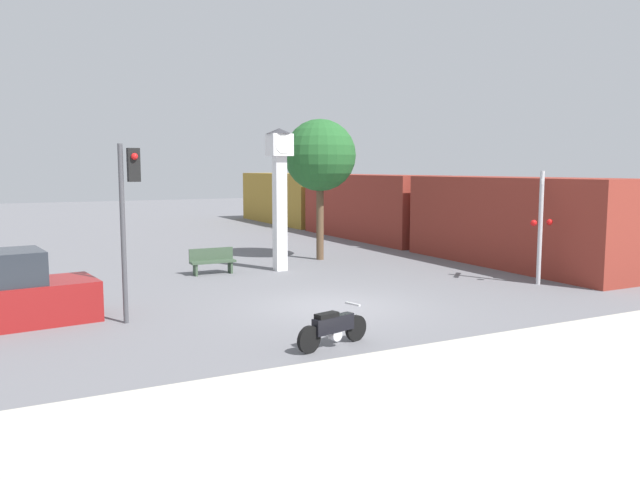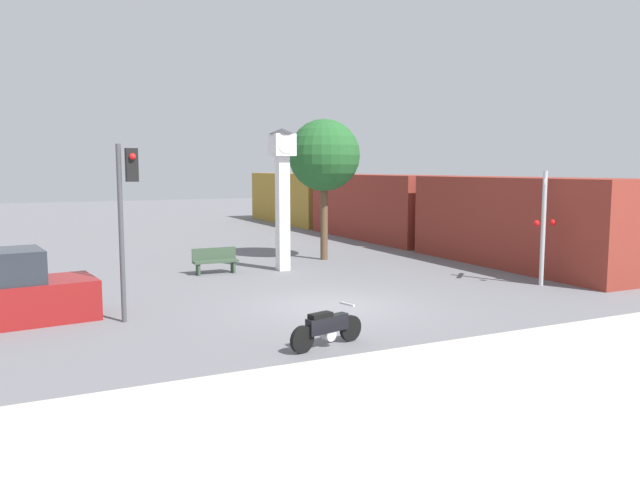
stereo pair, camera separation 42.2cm
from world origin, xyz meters
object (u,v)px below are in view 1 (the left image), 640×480
(clock_tower, at_px, (280,179))
(street_tree, at_px, (320,156))
(motorcycle, at_px, (333,328))
(parked_car, at_px, (0,295))
(freight_train, at_px, (370,207))
(railroad_crossing_signal, at_px, (541,223))
(traffic_light, at_px, (128,201))
(bench, at_px, (212,260))

(clock_tower, relative_size, street_tree, 0.90)
(clock_tower, bearing_deg, motorcycle, -107.20)
(street_tree, distance_m, parked_car, 13.75)
(freight_train, height_order, railroad_crossing_signal, railroad_crossing_signal)
(railroad_crossing_signal, height_order, parked_car, railroad_crossing_signal)
(freight_train, bearing_deg, motorcycle, -123.80)
(clock_tower, relative_size, traffic_light, 1.20)
(motorcycle, distance_m, parked_car, 8.05)
(railroad_crossing_signal, height_order, street_tree, street_tree)
(motorcycle, relative_size, bench, 1.18)
(clock_tower, bearing_deg, parked_car, -153.91)
(motorcycle, bearing_deg, street_tree, 48.71)
(railroad_crossing_signal, bearing_deg, parked_car, 173.08)
(freight_train, bearing_deg, traffic_light, -138.55)
(clock_tower, bearing_deg, street_tree, 34.66)
(railroad_crossing_signal, relative_size, parked_car, 0.83)
(bench, bearing_deg, railroad_crossing_signal, -37.31)
(clock_tower, height_order, freight_train, clock_tower)
(railroad_crossing_signal, bearing_deg, clock_tower, 134.83)
(clock_tower, xyz_separation_m, freight_train, (8.59, 7.65, -1.66))
(motorcycle, relative_size, clock_tower, 0.36)
(railroad_crossing_signal, distance_m, bench, 11.19)
(railroad_crossing_signal, xyz_separation_m, street_tree, (-3.79, 8.15, 2.23))
(freight_train, relative_size, parked_car, 7.21)
(street_tree, bearing_deg, parked_car, -151.91)
(traffic_light, distance_m, railroad_crossing_signal, 12.75)
(parked_car, bearing_deg, motorcycle, -46.44)
(traffic_light, height_order, parked_car, traffic_light)
(clock_tower, bearing_deg, freight_train, 41.70)
(motorcycle, height_order, railroad_crossing_signal, railroad_crossing_signal)
(motorcycle, bearing_deg, freight_train, 40.82)
(clock_tower, height_order, parked_car, clock_tower)
(railroad_crossing_signal, relative_size, street_tree, 0.64)
(street_tree, distance_m, bench, 6.43)
(street_tree, bearing_deg, railroad_crossing_signal, -65.08)
(parked_car, bearing_deg, freight_train, 27.49)
(clock_tower, relative_size, bench, 3.23)
(traffic_light, height_order, street_tree, street_tree)
(railroad_crossing_signal, bearing_deg, freight_train, 80.91)
(street_tree, bearing_deg, clock_tower, -145.34)
(motorcycle, bearing_deg, parked_car, 125.07)
(freight_train, distance_m, traffic_light, 19.96)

